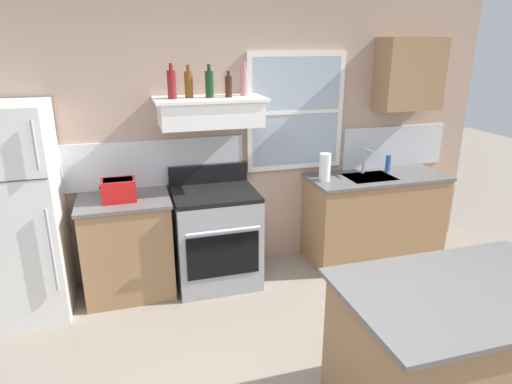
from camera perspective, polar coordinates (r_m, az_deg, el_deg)
The scene contains 17 objects.
back_wall at distance 4.36m, azimuth -2.83°, elevation 7.38°, with size 5.40×0.11×2.70m.
refrigerator at distance 4.10m, azimuth -28.51°, elevation -2.47°, with size 0.70×0.72×1.77m.
counter_left_of_stove at distance 4.21m, azimuth -16.07°, elevation -6.64°, with size 0.79×0.63×0.91m.
toaster at distance 3.97m, azimuth -17.15°, elevation 0.28°, with size 0.30×0.20×0.19m.
stove_range at distance 4.24m, azimuth -5.17°, elevation -5.66°, with size 0.76×0.69×1.09m.
range_hood_shelf at distance 4.00m, azimuth -5.93°, elevation 10.22°, with size 0.96×0.52×0.24m.
bottle_red_label_wine at distance 3.91m, azimuth -10.73°, elevation 13.41°, with size 0.07×0.07×0.29m.
bottle_amber_wine at distance 3.97m, azimuth -8.60°, elevation 13.50°, with size 0.07×0.07×0.27m.
bottle_dark_green_wine at distance 3.95m, azimuth -5.99°, elevation 13.61°, with size 0.07×0.07×0.28m.
bottle_brown_stout at distance 3.97m, azimuth -3.52°, elevation 13.36°, with size 0.06×0.06×0.22m.
bottle_rose_pink at distance 4.10m, azimuth -1.52°, elevation 13.92°, with size 0.07×0.07×0.29m.
counter_right_with_sink at distance 4.86m, azimuth 14.80°, elevation -3.07°, with size 1.43×0.63×0.91m.
sink_faucet at distance 4.70m, azimuth 13.78°, elevation 4.34°, with size 0.03×0.17×0.28m.
paper_towel_roll at distance 4.40m, azimuth 8.80°, elevation 3.17°, with size 0.11×0.11×0.27m, color white.
dish_soap_bottle at distance 4.87m, azimuth 16.55°, elevation 3.55°, with size 0.06×0.06×0.18m, color blue.
kitchen_island at distance 3.01m, azimuth 24.27°, elevation -18.64°, with size 1.40×0.90×0.91m.
upper_cabinet_right at distance 4.86m, azimuth 19.02°, elevation 14.09°, with size 0.64×0.32×0.70m.
Camera 1 is at (-0.98, -1.93, 2.20)m, focal length 31.27 mm.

